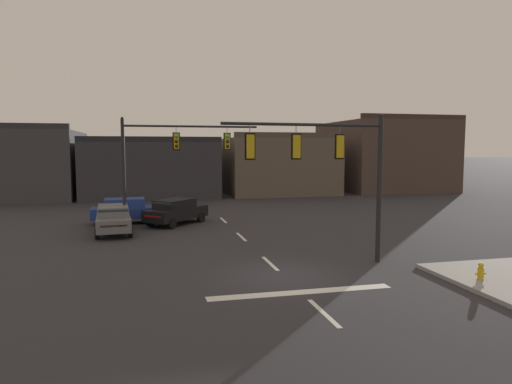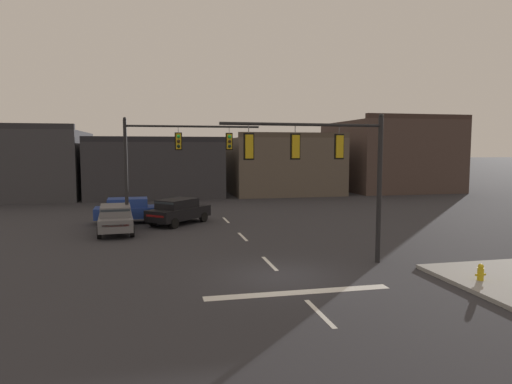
% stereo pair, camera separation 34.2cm
% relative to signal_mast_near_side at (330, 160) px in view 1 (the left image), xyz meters
% --- Properties ---
extents(ground_plane, '(400.00, 400.00, 0.00)m').
position_rel_signal_mast_near_side_xyz_m(ground_plane, '(-2.25, -1.09, -4.33)').
color(ground_plane, '#2B2B30').
extents(stop_bar_paint, '(6.40, 0.50, 0.01)m').
position_rel_signal_mast_near_side_xyz_m(stop_bar_paint, '(-2.25, -3.09, -4.33)').
color(stop_bar_paint, silver).
rests_on(stop_bar_paint, ground).
extents(lane_centreline, '(0.16, 26.40, 0.01)m').
position_rel_signal_mast_near_side_xyz_m(lane_centreline, '(-2.25, 0.91, -4.33)').
color(lane_centreline, silver).
rests_on(lane_centreline, ground).
extents(signal_mast_near_side, '(6.85, 0.58, 6.23)m').
position_rel_signal_mast_near_side_xyz_m(signal_mast_near_side, '(0.00, 0.00, 0.00)').
color(signal_mast_near_side, black).
rests_on(signal_mast_near_side, ground).
extents(signal_mast_far_side, '(7.81, 0.36, 6.56)m').
position_rel_signal_mast_near_side_xyz_m(signal_mast_far_side, '(-6.15, 9.62, 0.17)').
color(signal_mast_far_side, black).
rests_on(signal_mast_far_side, ground).
extents(car_lot_nearside, '(2.18, 4.56, 1.61)m').
position_rel_signal_mast_near_side_xyz_m(car_lot_nearside, '(-9.08, 9.47, -3.47)').
color(car_lot_nearside, slate).
rests_on(car_lot_nearside, ground).
extents(car_lot_middle, '(4.32, 4.44, 1.61)m').
position_rel_signal_mast_near_side_xyz_m(car_lot_middle, '(-5.44, 11.96, -3.47)').
color(car_lot_middle, black).
rests_on(car_lot_middle, ground).
extents(car_lot_farside, '(4.51, 2.05, 1.61)m').
position_rel_signal_mast_near_side_xyz_m(car_lot_farside, '(-8.50, 13.10, -3.47)').
color(car_lot_farside, navy).
rests_on(car_lot_farside, ground).
extents(fire_hydrant, '(0.40, 0.30, 0.75)m').
position_rel_signal_mast_near_side_xyz_m(fire_hydrant, '(4.31, -3.60, -4.00)').
color(fire_hydrant, gold).
rests_on(fire_hydrant, ground).
extents(building_row, '(49.19, 13.29, 8.31)m').
position_rel_signal_mast_near_side_xyz_m(building_row, '(2.39, 31.59, -1.04)').
color(building_row, '#38383D').
rests_on(building_row, ground).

